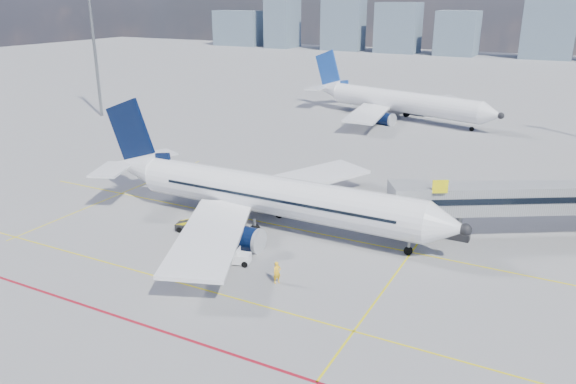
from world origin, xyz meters
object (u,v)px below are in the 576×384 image
object	(u,v)px
baggage_tug	(236,256)
belt_loader	(198,226)
ramp_worker	(277,272)
second_aircraft	(396,101)
main_aircraft	(261,194)
cargo_dolly	(199,258)

from	to	relation	value
baggage_tug	belt_loader	xyz separation A→B (m)	(-7.00, 4.09, -0.12)
ramp_worker	baggage_tug	bearing A→B (deg)	104.58
second_aircraft	main_aircraft	bearing A→B (deg)	-69.78
ramp_worker	belt_loader	bearing A→B (deg)	96.09
second_aircraft	ramp_worker	world-z (taller)	second_aircraft
main_aircraft	baggage_tug	bearing A→B (deg)	-73.35
baggage_tug	cargo_dolly	distance (m)	3.21
cargo_dolly	ramp_worker	bearing A→B (deg)	14.81
belt_loader	ramp_worker	size ratio (longest dim) A/B	3.14
baggage_tug	main_aircraft	bearing A→B (deg)	92.07
baggage_tug	belt_loader	bearing A→B (deg)	135.48
cargo_dolly	belt_loader	world-z (taller)	belt_loader
baggage_tug	ramp_worker	xyz separation A→B (m)	(4.69, -1.41, 0.20)
main_aircraft	ramp_worker	size ratio (longest dim) A/B	21.70
belt_loader	cargo_dolly	bearing A→B (deg)	-67.15
cargo_dolly	main_aircraft	bearing A→B (deg)	98.33
baggage_tug	belt_loader	world-z (taller)	belt_loader
main_aircraft	ramp_worker	world-z (taller)	main_aircraft
ramp_worker	cargo_dolly	bearing A→B (deg)	130.25
main_aircraft	belt_loader	world-z (taller)	main_aircraft
second_aircraft	cargo_dolly	bearing A→B (deg)	-70.01
belt_loader	ramp_worker	world-z (taller)	belt_loader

